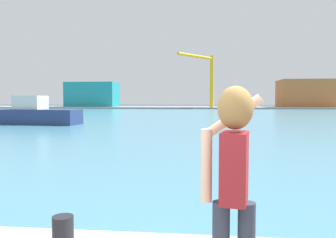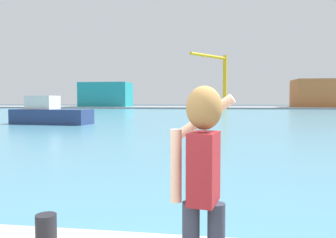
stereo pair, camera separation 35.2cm
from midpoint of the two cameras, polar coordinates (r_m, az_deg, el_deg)
name	(u,v)px [view 1 (the left image)]	position (r m, az deg, el deg)	size (l,w,h in m)	color
ground_plane	(200,115)	(52.09, 5.18, 0.72)	(220.00, 220.00, 0.00)	#334751
harbor_water	(200,114)	(54.09, 5.21, 0.82)	(140.00, 100.00, 0.02)	teal
far_shore_dock	(202,107)	(94.06, 5.56, 1.94)	(140.00, 20.00, 0.39)	gray
person_photographer	(233,172)	(2.74, 7.20, -8.73)	(0.53, 0.56, 1.74)	#2D3342
harbor_bollard	(63,233)	(4.11, -19.63, -17.56)	(0.23, 0.23, 0.37)	black
boat_moored	(38,114)	(33.43, -21.22, 0.78)	(7.62, 3.29, 2.62)	navy
warehouse_left	(93,95)	(97.54, -12.60, 4.01)	(13.50, 8.48, 6.71)	teal
warehouse_right	(307,93)	(97.01, 22.10, 3.99)	(14.20, 10.05, 7.14)	#B26633
port_crane	(207,73)	(85.56, 6.39, 7.59)	(8.54, 11.54, 13.02)	yellow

